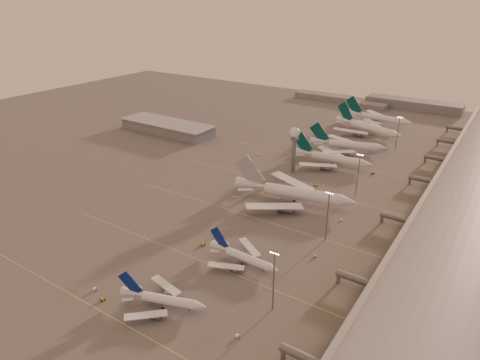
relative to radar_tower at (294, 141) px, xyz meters
The scene contains 27 objects.
ground 121.92m from the radar_tower, 92.39° to the right, with size 700.00×700.00×0.00m, color #535050.
taxiway_markings 71.83m from the radar_tower, 68.66° to the right, with size 180.00×185.25×0.02m.
terminal 103.88m from the radar_tower, ahead, with size 57.00×362.00×23.04m.
hangar 127.68m from the radar_tower, behind, with size 82.00×27.00×8.50m.
radar_tower is the anchor object (origin of this frame).
mast_a 131.38m from the radar_tower, 66.17° to the right, with size 3.60×0.56×25.00m.
mast_b 82.32m from the radar_tower, 52.43° to the right, with size 3.60×0.56×25.00m.
mast_c 46.66m from the radar_tower, 12.53° to the right, with size 3.60×0.56×25.00m.
mast_d 91.11m from the radar_tower, 61.74° to the left, with size 3.60×0.56×25.00m.
distant_horizon 205.86m from the radar_tower, 90.67° to the left, with size 165.00×37.50×9.00m.
narrowbody_near 143.14m from the radar_tower, 82.32° to the right, with size 32.60×25.58×13.21m.
narrowbody_mid 107.47m from the radar_tower, 74.28° to the right, with size 34.46×27.50×13.46m.
widebody_white 46.35m from the radar_tower, 62.35° to the right, with size 66.78×53.00×23.75m.
greentail_a 34.62m from the radar_tower, 58.37° to the left, with size 54.66×43.99×19.86m.
greentail_b 61.62m from the radar_tower, 75.50° to the left, with size 53.38×42.48×19.95m.
greentail_c 107.85m from the radar_tower, 82.62° to the left, with size 59.46×47.34×22.20m.
greentail_d 140.96m from the radar_tower, 85.31° to the left, with size 59.55×48.04×21.62m.
gsv_truck_a 150.00m from the radar_tower, 93.55° to the right, with size 6.01×2.74×2.34m.
gsv_tug_near 152.09m from the radar_tower, 90.91° to the right, with size 3.29×4.09×1.01m.
gsv_catering_a 148.43m from the radar_tower, 70.07° to the right, with size 5.64×3.71×4.26m.
gsv_tug_mid 102.35m from the radar_tower, 86.85° to the right, with size 4.47×4.60×1.15m.
gsv_truck_b 98.13m from the radar_tower, 57.02° to the right, with size 5.62×3.26×2.14m.
gsv_truck_c 56.18m from the radar_tower, 100.27° to the right, with size 5.58×3.73×2.12m.
gsv_catering_b 68.91m from the radar_tower, 41.21° to the right, with size 5.14×3.40×3.88m.
gsv_tug_far 31.92m from the radar_tower, 29.43° to the right, with size 3.82×4.36×1.07m.
gsv_truck_d 42.05m from the radar_tower, 156.84° to the left, with size 2.30×5.74×2.29m.
gsv_tug_hangar 54.51m from the radar_tower, 29.85° to the left, with size 4.24×3.04×1.10m.
Camera 1 is at (115.96, -109.14, 105.55)m, focal length 32.00 mm.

